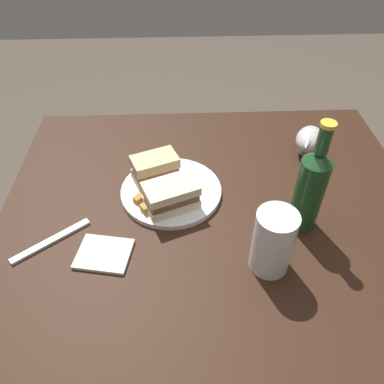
{
  "coord_description": "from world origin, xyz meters",
  "views": [
    {
      "loc": [
        -0.08,
        -0.62,
        1.37
      ],
      "look_at": [
        -0.05,
        0.03,
        0.76
      ],
      "focal_mm": 35.41,
      "sensor_mm": 36.0,
      "label": 1
    }
  ],
  "objects_px": {
    "plate": "(171,191)",
    "napkin": "(104,254)",
    "sandwich_half_left": "(155,168)",
    "sandwich_half_right": "(171,195)",
    "gravy_boat": "(309,140)",
    "fork": "(51,241)",
    "cider_bottle": "(310,188)",
    "pint_glass": "(272,245)"
  },
  "relations": [
    {
      "from": "sandwich_half_left",
      "to": "cider_bottle",
      "type": "xyz_separation_m",
      "value": [
        0.33,
        -0.15,
        0.06
      ]
    },
    {
      "from": "sandwich_half_right",
      "to": "fork",
      "type": "xyz_separation_m",
      "value": [
        -0.26,
        -0.09,
        -0.04
      ]
    },
    {
      "from": "pint_glass",
      "to": "cider_bottle",
      "type": "distance_m",
      "value": 0.15
    },
    {
      "from": "sandwich_half_left",
      "to": "sandwich_half_right",
      "type": "height_order",
      "value": "sandwich_half_left"
    },
    {
      "from": "sandwich_half_right",
      "to": "napkin",
      "type": "bearing_deg",
      "value": -137.73
    },
    {
      "from": "plate",
      "to": "gravy_boat",
      "type": "distance_m",
      "value": 0.41
    },
    {
      "from": "sandwich_half_right",
      "to": "pint_glass",
      "type": "xyz_separation_m",
      "value": [
        0.2,
        -0.17,
        0.02
      ]
    },
    {
      "from": "napkin",
      "to": "fork",
      "type": "bearing_deg",
      "value": 161.07
    },
    {
      "from": "sandwich_half_left",
      "to": "fork",
      "type": "height_order",
      "value": "sandwich_half_left"
    },
    {
      "from": "pint_glass",
      "to": "fork",
      "type": "distance_m",
      "value": 0.47
    },
    {
      "from": "plate",
      "to": "fork",
      "type": "relative_size",
      "value": 1.37
    },
    {
      "from": "sandwich_half_left",
      "to": "gravy_boat",
      "type": "distance_m",
      "value": 0.43
    },
    {
      "from": "gravy_boat",
      "to": "sandwich_half_right",
      "type": "bearing_deg",
      "value": -151.3
    },
    {
      "from": "gravy_boat",
      "to": "fork",
      "type": "relative_size",
      "value": 0.71
    },
    {
      "from": "sandwich_half_right",
      "to": "napkin",
      "type": "height_order",
      "value": "sandwich_half_right"
    },
    {
      "from": "sandwich_half_right",
      "to": "cider_bottle",
      "type": "xyz_separation_m",
      "value": [
        0.29,
        -0.06,
        0.06
      ]
    },
    {
      "from": "plate",
      "to": "cider_bottle",
      "type": "xyz_separation_m",
      "value": [
        0.29,
        -0.11,
        0.1
      ]
    },
    {
      "from": "sandwich_half_right",
      "to": "cider_bottle",
      "type": "relative_size",
      "value": 0.52
    },
    {
      "from": "sandwich_half_left",
      "to": "pint_glass",
      "type": "xyz_separation_m",
      "value": [
        0.24,
        -0.26,
        0.02
      ]
    },
    {
      "from": "gravy_boat",
      "to": "cider_bottle",
      "type": "relative_size",
      "value": 0.48
    },
    {
      "from": "plate",
      "to": "gravy_boat",
      "type": "xyz_separation_m",
      "value": [
        0.38,
        0.15,
        0.04
      ]
    },
    {
      "from": "sandwich_half_right",
      "to": "cider_bottle",
      "type": "height_order",
      "value": "cider_bottle"
    },
    {
      "from": "napkin",
      "to": "cider_bottle",
      "type": "bearing_deg",
      "value": 9.47
    },
    {
      "from": "plate",
      "to": "sandwich_half_right",
      "type": "xyz_separation_m",
      "value": [
        0.0,
        -0.06,
        0.04
      ]
    },
    {
      "from": "sandwich_half_right",
      "to": "plate",
      "type": "bearing_deg",
      "value": 90.59
    },
    {
      "from": "pint_glass",
      "to": "napkin",
      "type": "bearing_deg",
      "value": 173.66
    },
    {
      "from": "napkin",
      "to": "sandwich_half_right",
      "type": "bearing_deg",
      "value": 42.27
    },
    {
      "from": "plate",
      "to": "napkin",
      "type": "bearing_deg",
      "value": -127.48
    },
    {
      "from": "gravy_boat",
      "to": "pint_glass",
      "type": "bearing_deg",
      "value": -115.64
    },
    {
      "from": "plate",
      "to": "napkin",
      "type": "relative_size",
      "value": 2.24
    },
    {
      "from": "sandwich_half_left",
      "to": "pint_glass",
      "type": "distance_m",
      "value": 0.35
    },
    {
      "from": "sandwich_half_left",
      "to": "fork",
      "type": "xyz_separation_m",
      "value": [
        -0.22,
        -0.18,
        -0.04
      ]
    },
    {
      "from": "plate",
      "to": "sandwich_half_right",
      "type": "relative_size",
      "value": 1.77
    },
    {
      "from": "fork",
      "to": "sandwich_half_left",
      "type": "bearing_deg",
      "value": 1.97
    },
    {
      "from": "plate",
      "to": "pint_glass",
      "type": "distance_m",
      "value": 0.3
    },
    {
      "from": "gravy_boat",
      "to": "fork",
      "type": "bearing_deg",
      "value": -155.21
    },
    {
      "from": "sandwich_half_left",
      "to": "sandwich_half_right",
      "type": "xyz_separation_m",
      "value": [
        0.04,
        -0.1,
        -0.0
      ]
    },
    {
      "from": "sandwich_half_left",
      "to": "pint_glass",
      "type": "bearing_deg",
      "value": -48.13
    },
    {
      "from": "cider_bottle",
      "to": "napkin",
      "type": "bearing_deg",
      "value": -170.53
    },
    {
      "from": "pint_glass",
      "to": "napkin",
      "type": "relative_size",
      "value": 1.31
    },
    {
      "from": "sandwich_half_right",
      "to": "pint_glass",
      "type": "relative_size",
      "value": 0.97
    },
    {
      "from": "pint_glass",
      "to": "cider_bottle",
      "type": "relative_size",
      "value": 0.54
    }
  ]
}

